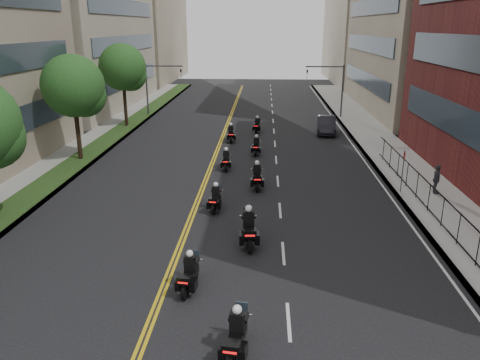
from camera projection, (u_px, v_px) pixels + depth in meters
The scene contains 20 objects.
sidewalk_right at pixel (396, 161), 34.28m from camera, with size 4.00×90.00×0.15m, color gray.
sidewalk_left at pixel (76, 156), 35.47m from camera, with size 4.00×90.00×0.15m, color gray.
grass_strip at pixel (86, 155), 35.40m from camera, with size 2.00×90.00×0.04m, color #1C3814.
building_right_far at pixel (379, 4), 79.98m from camera, with size 15.00×28.00×26.00m, color #9E947F.
building_left_far at pixel (128, 4), 82.15m from camera, with size 16.00×28.00×26.00m, color gray.
iron_fence at pixel (450, 220), 21.74m from camera, with size 0.05×28.00×1.50m.
street_trees at pixel (41, 103), 27.77m from camera, with size 4.40×38.40×7.98m.
traffic_signal_right at pixel (334, 83), 49.38m from camera, with size 4.09×0.20×5.60m.
traffic_signal_left at pixel (155, 82), 50.33m from camera, with size 4.09×0.20×5.60m.
motorcycle_1 at pixel (236, 337), 13.94m from camera, with size 0.69×2.27×1.68m.
motorcycle_2 at pixel (189, 275), 17.51m from camera, with size 0.62×2.14×1.58m.
motorcycle_3 at pixel (249, 230), 21.08m from camera, with size 0.67×2.54×1.88m.
motorcycle_4 at pixel (216, 199), 25.14m from camera, with size 0.55×2.09×1.54m.
motorcycle_5 at pixel (257, 178), 28.51m from camera, with size 0.55×2.34×1.73m.
motorcycle_6 at pixel (226, 161), 32.33m from camera, with size 0.49×2.07×1.53m.
motorcycle_7 at pixel (256, 147), 36.03m from camera, with size 0.51×2.11×1.55m.
motorcycle_8 at pixel (231, 134), 40.03m from camera, with size 0.63×2.21×1.63m.
motorcycle_9 at pixel (257, 126), 43.49m from camera, with size 0.63×2.11×1.56m.
parked_sedan at pixel (326, 125), 43.18m from camera, with size 1.64×4.70×1.55m, color black.
pedestrian_c at pixel (437, 179), 27.12m from camera, with size 1.02×0.43×1.74m, color #3D3E45.
Camera 1 is at (2.27, -8.54, 9.50)m, focal length 35.00 mm.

